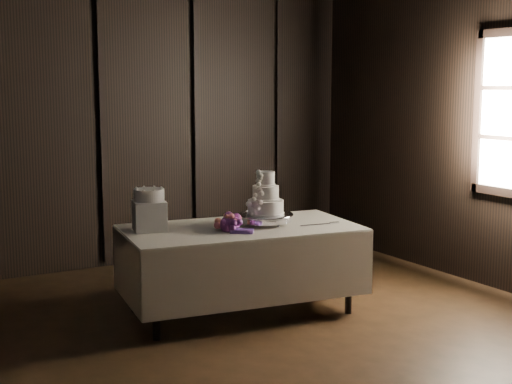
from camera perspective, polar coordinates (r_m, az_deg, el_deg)
The scene contains 8 objects.
room at distance 4.59m, azimuth 1.51°, elevation 2.80°, with size 6.08×7.08×3.08m.
display_table at distance 6.17m, azimuth -1.21°, elevation -5.93°, with size 2.11×1.30×0.76m.
cake_stand at distance 6.20m, azimuth 0.77°, elevation -2.18°, with size 0.48×0.48×0.09m, color silver.
wedding_cake at distance 6.14m, azimuth 0.63°, elevation -0.47°, with size 0.36×0.31×0.37m.
bouquet at distance 5.92m, azimuth -2.12°, elevation -2.51°, with size 0.30×0.40×0.19m, color #C05461, non-canonical shape.
box_pedestal at distance 5.98m, azimuth -8.52°, elevation -1.90°, with size 0.26×0.26×0.25m, color white.
small_cake at distance 5.95m, azimuth -8.56°, elevation -0.23°, with size 0.25×0.25×0.10m, color white.
cake_knife at distance 6.17m, azimuth 4.75°, elevation -2.63°, with size 0.37×0.02×0.01m, color silver.
Camera 1 is at (-2.40, -3.88, 1.96)m, focal length 50.00 mm.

